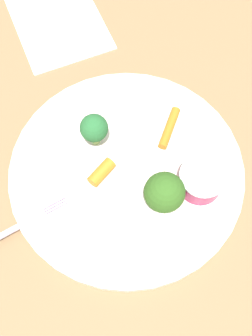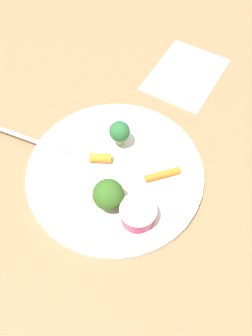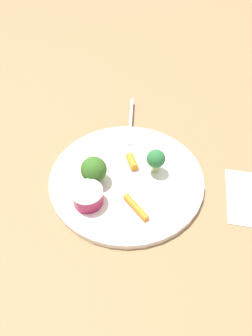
# 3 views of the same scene
# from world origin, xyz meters

# --- Properties ---
(ground_plane) EXTENTS (2.40, 2.40, 0.00)m
(ground_plane) POSITION_xyz_m (0.00, 0.00, 0.00)
(ground_plane) COLOR olive
(plate) EXTENTS (0.29, 0.29, 0.01)m
(plate) POSITION_xyz_m (0.00, 0.00, 0.01)
(plate) COLOR silver
(plate) RESTS_ON ground_plane
(sauce_cup) EXTENTS (0.05, 0.05, 0.03)m
(sauce_cup) POSITION_xyz_m (-0.08, -0.05, 0.03)
(sauce_cup) COLOR maroon
(sauce_cup) RESTS_ON plate
(broccoli_floret_0) EXTENTS (0.05, 0.05, 0.05)m
(broccoli_floret_0) POSITION_xyz_m (-0.06, 0.00, 0.04)
(broccoli_floret_0) COLOR #83C06B
(broccoli_floret_0) RESTS_ON plate
(broccoli_floret_1) EXTENTS (0.03, 0.03, 0.05)m
(broccoli_floret_1) POSITION_xyz_m (0.06, 0.00, 0.05)
(broccoli_floret_1) COLOR #8AAF5E
(broccoli_floret_1) RESTS_ON plate
(carrot_stick_0) EXTENTS (0.04, 0.06, 0.01)m
(carrot_stick_0) POSITION_xyz_m (-0.00, -0.08, 0.02)
(carrot_stick_0) COLOR orange
(carrot_stick_0) RESTS_ON plate
(carrot_stick_1) EXTENTS (0.02, 0.04, 0.02)m
(carrot_stick_1) POSITION_xyz_m (0.02, 0.03, 0.02)
(carrot_stick_1) COLOR orange
(carrot_stick_1) RESTS_ON plate
(fork) EXTENTS (0.05, 0.16, 0.00)m
(fork) POSITION_xyz_m (0.04, 0.16, 0.01)
(fork) COLOR #BDACC6
(fork) RESTS_ON plate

